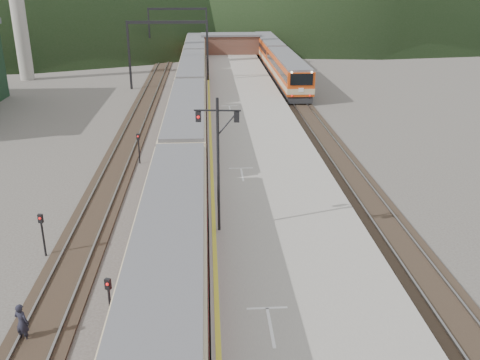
{
  "coord_description": "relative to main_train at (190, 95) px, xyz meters",
  "views": [
    {
      "loc": [
        1.66,
        -10.25,
        13.17
      ],
      "look_at": [
        3.44,
        18.45,
        2.0
      ],
      "focal_mm": 40.0,
      "sensor_mm": 36.0,
      "label": 1
    }
  ],
  "objects": [
    {
      "name": "track_second",
      "position": [
        11.5,
        -1.45,
        -2.01
      ],
      "size": [
        2.6,
        200.0,
        0.23
      ],
      "color": "black",
      "rests_on": "ground"
    },
    {
      "name": "track_far",
      "position": [
        -5.0,
        -1.45,
        -2.01
      ],
      "size": [
        2.6,
        200.0,
        0.23
      ],
      "color": "black",
      "rests_on": "ground"
    },
    {
      "name": "short_signal_c",
      "position": [
        -6.55,
        -27.68,
        -0.61
      ],
      "size": [
        0.25,
        0.2,
        2.27
      ],
      "color": "black",
      "rests_on": "ground"
    },
    {
      "name": "station_shed",
      "position": [
        5.6,
        36.55,
        0.49
      ],
      "size": [
        9.4,
        4.4,
        3.1
      ],
      "color": "brown",
      "rests_on": "platform"
    },
    {
      "name": "track_main",
      "position": [
        0.0,
        -1.45,
        -2.01
      ],
      "size": [
        2.6,
        200.0,
        0.23
      ],
      "color": "black",
      "rests_on": "ground"
    },
    {
      "name": "gantry_far",
      "position": [
        -2.85,
        38.55,
        3.51
      ],
      "size": [
        9.55,
        0.25,
        8.0
      ],
      "color": "black",
      "rests_on": "ground"
    },
    {
      "name": "platform",
      "position": [
        5.6,
        -3.45,
        -1.58
      ],
      "size": [
        8.0,
        100.0,
        1.0
      ],
      "primitive_type": "cube",
      "color": "gray",
      "rests_on": "ground"
    },
    {
      "name": "gantry_near",
      "position": [
        -2.85,
        13.55,
        3.51
      ],
      "size": [
        9.55,
        0.25,
        8.0
      ],
      "color": "black",
      "rests_on": "ground"
    },
    {
      "name": "short_signal_b",
      "position": [
        -3.43,
        -13.96,
        -0.61
      ],
      "size": [
        0.25,
        0.21,
        2.27
      ],
      "color": "black",
      "rests_on": "ground"
    },
    {
      "name": "signal_mast",
      "position": [
        2.12,
        -27.32,
        3.07
      ],
      "size": [
        2.2,
        0.39,
        6.79
      ],
      "color": "black",
      "rests_on": "platform"
    },
    {
      "name": "short_signal_a",
      "position": [
        -2.3,
        -33.8,
        -0.61
      ],
      "size": [
        0.27,
        0.24,
        2.27
      ],
      "color": "black",
      "rests_on": "ground"
    },
    {
      "name": "second_train",
      "position": [
        11.5,
        23.12,
        -0.08
      ],
      "size": [
        2.9,
        39.55,
        3.54
      ],
      "color": "#BF3F10",
      "rests_on": "track_second"
    },
    {
      "name": "worker",
      "position": [
        -5.55,
        -34.32,
        -1.27
      ],
      "size": [
        0.69,
        0.58,
        1.62
      ],
      "primitive_type": "imported",
      "rotation": [
        0.0,
        0.0,
        2.75
      ],
      "color": "black",
      "rests_on": "ground"
    },
    {
      "name": "main_train",
      "position": [
        0.0,
        0.0,
        0.0
      ],
      "size": [
        3.03,
        82.98,
        3.7
      ],
      "color": "tan",
      "rests_on": "track_main"
    }
  ]
}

